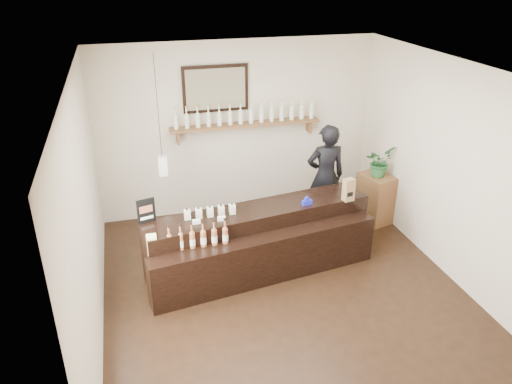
% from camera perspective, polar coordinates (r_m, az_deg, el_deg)
% --- Properties ---
extents(ground, '(5.00, 5.00, 0.00)m').
position_cam_1_polar(ground, '(6.57, 3.23, -11.20)').
color(ground, black).
rests_on(ground, ground).
extents(room_shell, '(5.00, 5.00, 5.00)m').
position_cam_1_polar(room_shell, '(5.72, 3.64, 2.64)').
color(room_shell, beige).
rests_on(room_shell, ground).
extents(back_wall_decor, '(2.66, 0.96, 1.69)m').
position_cam_1_polar(back_wall_decor, '(7.84, -2.90, 9.32)').
color(back_wall_decor, brown).
rests_on(back_wall_decor, ground).
extents(counter, '(3.16, 1.28, 1.02)m').
position_cam_1_polar(counter, '(6.77, 0.52, -5.78)').
color(counter, black).
rests_on(counter, ground).
extents(promo_sign, '(0.23, 0.08, 0.32)m').
position_cam_1_polar(promo_sign, '(6.37, -12.45, -2.12)').
color(promo_sign, black).
rests_on(promo_sign, counter).
extents(paper_bag, '(0.16, 0.13, 0.32)m').
position_cam_1_polar(paper_bag, '(6.91, 10.54, 0.26)').
color(paper_bag, olive).
rests_on(paper_bag, counter).
extents(tape_dispenser, '(0.15, 0.08, 0.12)m').
position_cam_1_polar(tape_dispenser, '(6.76, 5.85, -1.10)').
color(tape_dispenser, '#1822AB').
rests_on(tape_dispenser, counter).
extents(side_cabinet, '(0.52, 0.62, 0.79)m').
position_cam_1_polar(side_cabinet, '(8.23, 13.45, -0.68)').
color(side_cabinet, brown).
rests_on(side_cabinet, ground).
extents(potted_plant, '(0.56, 0.55, 0.47)m').
position_cam_1_polar(potted_plant, '(7.98, 13.89, 3.38)').
color(potted_plant, '#255C2D').
rests_on(potted_plant, side_cabinet).
extents(shopkeeper, '(0.71, 0.49, 1.88)m').
position_cam_1_polar(shopkeeper, '(7.74, 7.98, 2.53)').
color(shopkeeper, black).
rests_on(shopkeeper, ground).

